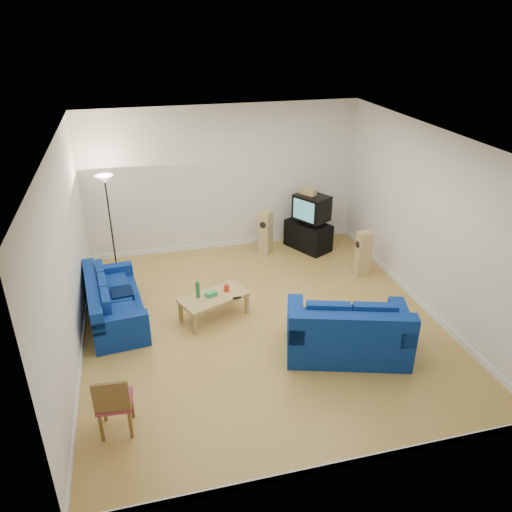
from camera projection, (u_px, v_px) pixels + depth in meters
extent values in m
cube|color=olive|center=(262.00, 322.00, 8.74)|extent=(6.00, 6.50, 0.01)
cube|color=white|center=(263.00, 140.00, 7.32)|extent=(6.00, 6.50, 0.01)
cube|color=white|center=(224.00, 179.00, 10.86)|extent=(6.00, 0.01, 3.20)
cube|color=white|center=(342.00, 363.00, 5.20)|extent=(6.00, 0.01, 3.20)
cube|color=white|center=(66.00, 259.00, 7.37)|extent=(0.01, 6.50, 3.20)
cube|color=white|center=(428.00, 221.00, 8.69)|extent=(0.01, 6.50, 3.20)
cube|color=white|center=(226.00, 244.00, 11.53)|extent=(6.00, 0.02, 0.12)
cube|color=white|center=(332.00, 467.00, 5.89)|extent=(6.00, 0.02, 0.12)
cube|color=white|center=(83.00, 344.00, 8.05)|extent=(0.02, 6.50, 0.12)
cube|color=white|center=(415.00, 297.00, 9.37)|extent=(0.02, 6.50, 0.12)
cube|color=navy|center=(116.00, 309.00, 8.74)|extent=(1.09, 2.11, 0.39)
cube|color=navy|center=(93.00, 294.00, 8.47)|extent=(0.42, 2.03, 0.40)
cube|color=navy|center=(109.00, 271.00, 9.38)|extent=(0.89, 0.30, 0.22)
cube|color=navy|center=(120.00, 322.00, 7.84)|extent=(0.89, 0.30, 0.22)
cube|color=black|center=(122.00, 294.00, 8.66)|extent=(0.41, 0.41, 0.11)
cube|color=navy|center=(347.00, 339.00, 7.89)|extent=(2.10, 1.55, 0.46)
cube|color=navy|center=(352.00, 329.00, 7.32)|extent=(1.87, 0.78, 0.48)
cube|color=navy|center=(296.00, 318.00, 7.76)|extent=(0.54, 1.07, 0.27)
cube|color=navy|center=(402.00, 321.00, 7.69)|extent=(0.54, 1.07, 0.27)
cube|color=black|center=(347.00, 315.00, 7.89)|extent=(0.55, 0.55, 0.13)
cube|color=tan|center=(214.00, 297.00, 8.71)|extent=(1.31, 0.99, 0.05)
cube|color=tan|center=(195.00, 324.00, 8.34)|extent=(0.08, 0.08, 0.38)
cube|color=tan|center=(181.00, 311.00, 8.69)|extent=(0.08, 0.08, 0.38)
cube|color=tan|center=(247.00, 304.00, 8.92)|extent=(0.08, 0.08, 0.38)
cube|color=tan|center=(232.00, 293.00, 9.27)|extent=(0.08, 0.08, 0.38)
cylinder|color=#197233|center=(198.00, 290.00, 8.60)|extent=(0.10, 0.10, 0.30)
cube|color=green|center=(211.00, 294.00, 8.68)|extent=(0.22, 0.17, 0.08)
cylinder|color=red|center=(227.00, 288.00, 8.83)|extent=(0.12, 0.12, 0.13)
cube|color=black|center=(237.00, 298.00, 8.63)|extent=(0.15, 0.05, 0.02)
cube|color=black|center=(308.00, 235.00, 11.33)|extent=(0.97, 1.16, 0.62)
cube|color=black|center=(311.00, 221.00, 11.16)|extent=(0.38, 0.45, 0.10)
cube|color=black|center=(312.00, 207.00, 11.00)|extent=(0.82, 0.89, 0.56)
cube|color=teal|center=(304.00, 211.00, 10.83)|extent=(0.31, 0.51, 0.45)
cube|color=tan|center=(308.00, 191.00, 10.92)|extent=(0.34, 0.40, 0.13)
cube|color=tan|center=(266.00, 232.00, 11.05)|extent=(0.36, 0.37, 0.98)
cylinder|color=black|center=(263.00, 225.00, 10.82)|extent=(0.12, 0.11, 0.14)
cube|color=tan|center=(363.00, 254.00, 10.12)|extent=(0.28, 0.23, 0.94)
cylinder|color=black|center=(358.00, 245.00, 9.98)|extent=(0.02, 0.14, 0.14)
cylinder|color=black|center=(117.00, 269.00, 10.48)|extent=(0.26, 0.26, 0.03)
cylinder|color=black|center=(111.00, 227.00, 10.05)|extent=(0.03, 0.03, 1.93)
cone|color=white|center=(104.00, 179.00, 9.61)|extent=(0.35, 0.35, 0.15)
cube|color=brown|center=(101.00, 428.00, 6.23)|extent=(0.04, 0.04, 0.44)
cube|color=brown|center=(104.00, 407.00, 6.55)|extent=(0.04, 0.04, 0.44)
cube|color=brown|center=(130.00, 424.00, 6.29)|extent=(0.04, 0.04, 0.44)
cube|color=brown|center=(132.00, 404.00, 6.60)|extent=(0.04, 0.04, 0.44)
cube|color=#9A3245|center=(115.00, 401.00, 6.31)|extent=(0.47, 0.47, 0.06)
cube|color=brown|center=(111.00, 398.00, 6.03)|extent=(0.44, 0.07, 0.44)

